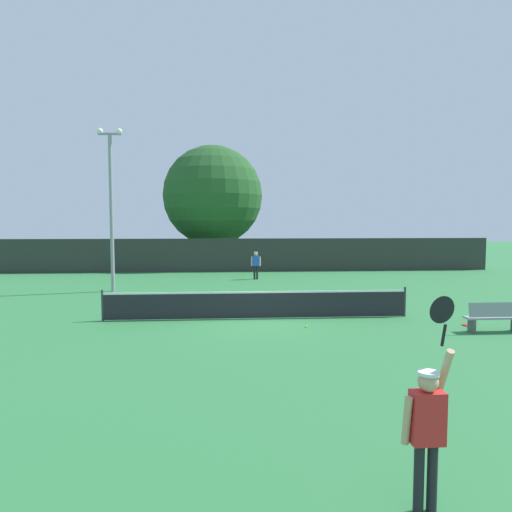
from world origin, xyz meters
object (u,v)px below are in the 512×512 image
light_pole (111,199)px  parked_car_far (367,254)px  player_receiving (256,263)px  parked_car_near (195,253)px  player_serving (428,419)px  spare_racket (467,325)px  large_tree (213,196)px  courtside_bench (495,317)px  parked_car_mid (256,254)px  tennis_ball (306,326)px

light_pole → parked_car_far: 22.18m
player_receiving → parked_car_far: size_ratio=0.37×
parked_car_near → parked_car_far: bearing=-4.1°
player_serving → parked_car_near: player_serving is taller
light_pole → parked_car_far: light_pole is taller
spare_racket → light_pole: (-13.35, 8.42, 4.46)m
spare_racket → light_pole: 16.40m
large_tree → parked_car_near: (-1.59, 3.51, -4.58)m
player_receiving → light_pole: bearing=30.5°
player_receiving → light_pole: light_pole is taller
spare_racket → large_tree: large_tree is taller
player_receiving → courtside_bench: player_receiving is taller
player_receiving → parked_car_mid: bearing=-93.9°
tennis_ball → parked_car_mid: (-0.08, 22.49, 0.74)m
player_serving → spare_racket: 10.97m
player_receiving → parked_car_far: bearing=-135.8°
player_serving → tennis_ball: 9.57m
player_serving → large_tree: size_ratio=0.28×
tennis_ball → parked_car_far: size_ratio=0.02×
courtside_bench → light_pole: bearing=145.7°
player_serving → tennis_ball: (0.30, 9.51, -1.09)m
player_receiving → spare_racket: size_ratio=3.12×
large_tree → spare_racket: bearing=-67.3°
courtside_bench → tennis_ball: bearing=169.2°
tennis_ball → parked_car_near: parked_car_near is taller
player_serving → courtside_bench: bearing=54.7°
parked_car_mid → parked_car_far: (9.04, -0.47, 0.00)m
player_serving → parked_car_mid: (0.21, 32.00, -0.34)m
player_serving → tennis_ball: bearing=88.2°
player_receiving → courtside_bench: 15.09m
courtside_bench → large_tree: large_tree is taller
light_pole → parked_car_mid: bearing=60.7°
tennis_ball → parked_car_far: 23.79m
player_serving → courtside_bench: size_ratio=1.41×
player_receiving → tennis_ball: 12.62m
large_tree → player_receiving: bearing=-71.9°
light_pole → parked_car_mid: light_pole is taller
large_tree → parked_car_mid: size_ratio=2.09×
light_pole → parked_car_far: size_ratio=1.81×
light_pole → parked_car_near: (2.99, 16.05, -3.71)m
spare_racket → parked_car_mid: size_ratio=0.12×
player_receiving → parked_car_far: (9.72, 9.46, -0.21)m
light_pole → large_tree: size_ratio=0.86×
tennis_ball → large_tree: 21.77m
spare_racket → parked_car_mid: (-5.39, 22.63, 0.76)m
tennis_ball → player_receiving: bearing=93.5°
parked_car_far → courtside_bench: bearing=-93.6°
large_tree → parked_car_far: 13.29m
light_pole → parked_car_far: (17.01, 13.75, -3.71)m
large_tree → parked_car_far: bearing=5.5°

